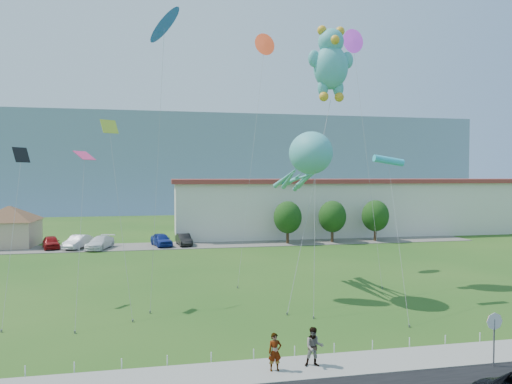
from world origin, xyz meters
TOP-DOWN VIEW (x-y plane):
  - ground at (0.00, 0.00)m, footprint 160.00×160.00m
  - sidewalk at (0.00, -2.75)m, footprint 80.00×2.50m
  - parking_strip at (0.00, 35.00)m, footprint 70.00×6.00m
  - hill_ridge at (0.00, 120.00)m, footprint 160.00×50.00m
  - pavilion at (-24.00, 38.00)m, footprint 9.20×9.20m
  - warehouse at (26.00, 44.00)m, footprint 61.00×15.00m
  - stop_sign at (9.50, -4.21)m, footprint 0.80×0.07m
  - rope_fence at (0.00, -1.30)m, footprint 26.05×0.05m
  - tree_near at (10.00, 34.00)m, footprint 3.60×3.60m
  - tree_mid at (16.00, 34.00)m, footprint 3.60×3.60m
  - tree_far at (22.00, 34.00)m, footprint 3.60×3.60m
  - pedestrian_left at (-0.35, -2.89)m, footprint 0.62×0.42m
  - pedestrian_right at (1.49, -2.78)m, footprint 0.95×0.80m
  - parked_car_red at (-18.64, 35.32)m, footprint 2.95×4.65m
  - parked_car_silver at (-15.53, 34.85)m, footprint 2.92×4.94m
  - parked_car_white at (-12.91, 34.01)m, footprint 3.33×5.39m
  - parked_car_blue at (-5.80, 34.84)m, footprint 3.09×4.88m
  - parked_car_black at (-3.07, 34.94)m, footprint 2.12×4.45m
  - octopus_kite at (4.85, 9.35)m, footprint 2.97×10.43m
  - teddy_bear_kite at (7.95, 12.92)m, footprint 7.59×9.11m
  - small_kite_yellow at (-8.62, 9.79)m, footprint 2.50×5.58m
  - small_kite_pink at (-10.26, 8.81)m, footprint 1.29×6.05m
  - small_kite_blue at (-5.14, 11.49)m, footprint 1.93×5.30m
  - small_kite_cyan at (10.15, 7.27)m, footprint 1.90×7.02m
  - small_kite_orange at (3.95, 19.97)m, footprint 4.74×8.58m
  - small_kite_purple at (11.18, 15.95)m, footprint 1.80×6.69m
  - small_kite_black at (-14.63, 10.61)m, footprint 1.37×6.99m

SIDE VIEW (x-z plane):
  - ground at x=0.00m, z-range 0.00..0.00m
  - parking_strip at x=0.00m, z-range 0.00..0.06m
  - sidewalk at x=0.00m, z-range 0.00..0.10m
  - rope_fence at x=0.00m, z-range 0.00..0.50m
  - parked_car_black at x=-3.07m, z-range 0.06..1.47m
  - parked_car_white at x=-12.91m, z-range 0.06..1.52m
  - parked_car_red at x=-18.64m, z-range 0.06..1.54m
  - parked_car_silver at x=-15.53m, z-range 0.06..1.60m
  - parked_car_blue at x=-5.80m, z-range 0.06..1.61m
  - pedestrian_left at x=-0.35m, z-range 0.10..1.75m
  - pedestrian_right at x=1.49m, z-range 0.10..1.86m
  - stop_sign at x=9.50m, z-range 0.62..3.12m
  - pavilion at x=-24.00m, z-range 0.52..5.52m
  - tree_near at x=10.00m, z-range 0.65..6.12m
  - tree_mid at x=16.00m, z-range 0.65..6.12m
  - tree_far at x=22.00m, z-range 0.65..6.12m
  - warehouse at x=26.00m, z-range 0.02..8.22m
  - small_kite_pink at x=-10.26m, z-range 3.70..14.13m
  - small_kite_black at x=-14.63m, z-range 3.71..14.23m
  - octopus_kite at x=4.85m, z-range 3.77..15.51m
  - small_kite_cyan at x=10.15m, z-range 4.56..14.74m
  - small_kite_yellow at x=-8.62m, z-range 4.39..16.85m
  - hill_ridge at x=0.00m, z-range 0.00..25.00m
  - teddy_bear_kite at x=7.95m, z-range 7.48..28.12m
  - small_kite_blue at x=-5.14m, z-range 8.91..29.10m
  - small_kite_purple at x=11.18m, z-range 9.39..30.66m
  - small_kite_orange at x=3.95m, z-range 9.59..31.34m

